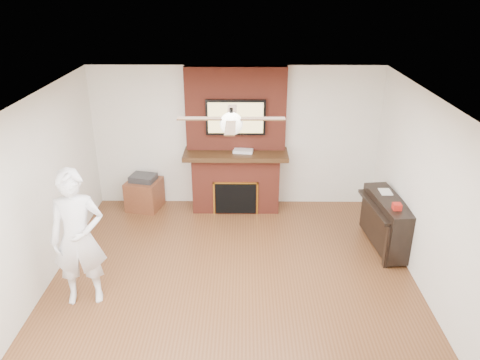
{
  "coord_description": "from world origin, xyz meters",
  "views": [
    {
      "loc": [
        0.15,
        -5.06,
        3.84
      ],
      "look_at": [
        0.09,
        0.9,
        1.24
      ],
      "focal_mm": 35.0,
      "sensor_mm": 36.0,
      "label": 1
    }
  ],
  "objects_px": {
    "fireplace": "(236,155)",
    "piano": "(386,221)",
    "person": "(78,238)",
    "side_table": "(144,193)"
  },
  "relations": [
    {
      "from": "person",
      "to": "piano",
      "type": "bearing_deg",
      "value": 7.01
    },
    {
      "from": "fireplace",
      "to": "side_table",
      "type": "height_order",
      "value": "fireplace"
    },
    {
      "from": "fireplace",
      "to": "side_table",
      "type": "bearing_deg",
      "value": -177.65
    },
    {
      "from": "fireplace",
      "to": "piano",
      "type": "relative_size",
      "value": 1.97
    },
    {
      "from": "fireplace",
      "to": "person",
      "type": "distance_m",
      "value": 3.27
    },
    {
      "from": "side_table",
      "to": "piano",
      "type": "distance_m",
      "value": 4.14
    },
    {
      "from": "person",
      "to": "side_table",
      "type": "height_order",
      "value": "person"
    },
    {
      "from": "person",
      "to": "piano",
      "type": "distance_m",
      "value": 4.41
    },
    {
      "from": "piano",
      "to": "side_table",
      "type": "bearing_deg",
      "value": 156.26
    },
    {
      "from": "fireplace",
      "to": "side_table",
      "type": "distance_m",
      "value": 1.78
    }
  ]
}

